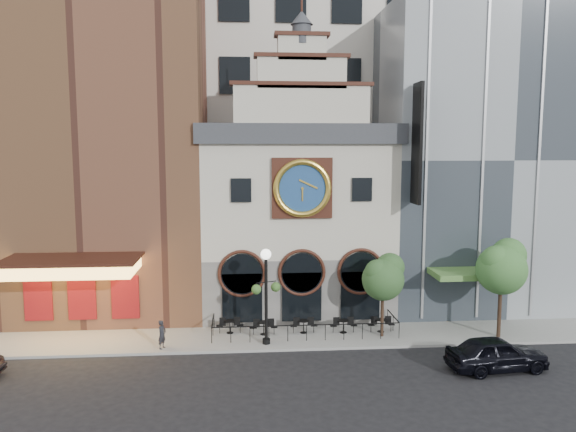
% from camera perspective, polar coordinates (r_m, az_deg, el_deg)
% --- Properties ---
extents(ground, '(120.00, 120.00, 0.00)m').
position_cam_1_polar(ground, '(31.26, 2.15, -13.54)').
color(ground, black).
rests_on(ground, ground).
extents(sidewalk, '(44.00, 5.00, 0.15)m').
position_cam_1_polar(sidewalk, '(33.57, 1.65, -11.92)').
color(sidewalk, gray).
rests_on(sidewalk, ground).
extents(clock_building, '(12.60, 8.78, 18.65)m').
position_cam_1_polar(clock_building, '(37.28, 0.80, 0.45)').
color(clock_building, '#605E5B').
rests_on(clock_building, ground).
extents(theater_building, '(14.00, 15.60, 25.00)m').
position_cam_1_polar(theater_building, '(40.18, -18.52, 9.02)').
color(theater_building, brown).
rests_on(theater_building, ground).
extents(retail_building, '(14.00, 14.40, 20.00)m').
position_cam_1_polar(retail_building, '(42.36, 18.40, 5.58)').
color(retail_building, gray).
rests_on(retail_building, ground).
extents(office_tower, '(20.00, 16.00, 40.00)m').
position_cam_1_polar(office_tower, '(49.97, -0.53, 17.48)').
color(office_tower, beige).
rests_on(office_tower, ground).
extents(cafe_railing, '(10.60, 2.60, 0.90)m').
position_cam_1_polar(cafe_railing, '(33.40, 1.65, -11.07)').
color(cafe_railing, black).
rests_on(cafe_railing, sidewalk).
extents(bistro_0, '(1.58, 0.68, 0.90)m').
position_cam_1_polar(bistro_0, '(33.54, -5.92, -11.00)').
color(bistro_0, black).
rests_on(bistro_0, sidewalk).
extents(bistro_1, '(1.58, 0.68, 0.90)m').
position_cam_1_polar(bistro_1, '(33.16, -2.48, -11.19)').
color(bistro_1, black).
rests_on(bistro_1, sidewalk).
extents(bistro_2, '(1.58, 0.68, 0.90)m').
position_cam_1_polar(bistro_2, '(33.41, 1.60, -11.04)').
color(bistro_2, black).
rests_on(bistro_2, sidewalk).
extents(bistro_3, '(1.58, 0.68, 0.90)m').
position_cam_1_polar(bistro_3, '(33.60, 5.65, -10.97)').
color(bistro_3, black).
rests_on(bistro_3, sidewalk).
extents(bistro_4, '(1.58, 0.68, 0.90)m').
position_cam_1_polar(bistro_4, '(34.04, 9.43, -10.79)').
color(bistro_4, black).
rests_on(bistro_4, sidewalk).
extents(car_right, '(5.16, 2.50, 1.70)m').
position_cam_1_polar(car_right, '(30.33, 20.45, -12.96)').
color(car_right, black).
rests_on(car_right, ground).
extents(pedestrian, '(0.59, 0.68, 1.57)m').
position_cam_1_polar(pedestrian, '(31.64, -12.68, -11.66)').
color(pedestrian, black).
rests_on(pedestrian, sidewalk).
extents(lamppost, '(1.62, 0.98, 5.33)m').
position_cam_1_polar(lamppost, '(30.91, -2.25, -7.08)').
color(lamppost, black).
rests_on(lamppost, sidewalk).
extents(tree_left, '(2.50, 2.40, 4.81)m').
position_cam_1_polar(tree_left, '(32.55, 9.69, -6.04)').
color(tree_left, '#382619').
rests_on(tree_left, sidewalk).
extents(tree_right, '(2.95, 2.84, 5.67)m').
position_cam_1_polar(tree_right, '(34.12, 20.94, -4.71)').
color(tree_right, '#382619').
rests_on(tree_right, sidewalk).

